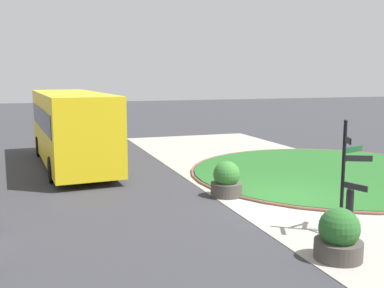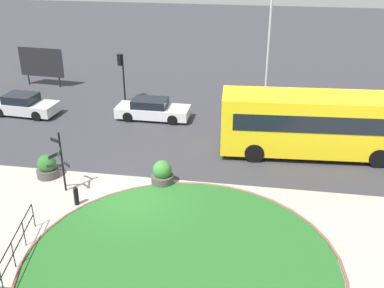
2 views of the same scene
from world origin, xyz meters
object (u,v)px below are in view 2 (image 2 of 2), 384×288
car_far_lane (152,110)px  traffic_light_near (121,67)px  planter_near_signpost (162,174)px  planter_kerbside (47,167)px  signpost_directional (60,160)px  bollard_foreground (76,196)px  car_near_lane (24,105)px  billboard_left (41,63)px  lamppost_tall (269,35)px  bus_yellow (315,124)px

car_far_lane → traffic_light_near: 4.54m
planter_near_signpost → planter_kerbside: (-5.62, -0.23, -0.02)m
signpost_directional → traffic_light_near: size_ratio=0.89×
traffic_light_near → planter_near_signpost: 12.41m
traffic_light_near → signpost_directional: bearing=106.0°
bollard_foreground → car_near_lane: 12.36m
billboard_left → bollard_foreground: bearing=-55.1°
traffic_light_near → planter_kerbside: 11.42m
planter_near_signpost → billboard_left: bearing=132.9°
traffic_light_near → planter_kerbside: traffic_light_near is taller
car_near_lane → bollard_foreground: bearing=-47.8°
lamppost_tall → planter_kerbside: lamppost_tall is taller
bus_yellow → car_near_lane: size_ratio=2.24×
traffic_light_near → bollard_foreground: bearing=109.9°
traffic_light_near → lamppost_tall: 10.13m
billboard_left → signpost_directional: bearing=-56.4°
car_far_lane → billboard_left: size_ratio=1.28×
car_far_lane → lamppost_tall: 8.82m
car_near_lane → billboard_left: size_ratio=1.22×
bollard_foreground → planter_near_signpost: bearing=35.9°
bollard_foreground → car_near_lane: size_ratio=0.20×
bus_yellow → lamppost_tall: lamppost_tall is taller
bus_yellow → traffic_light_near: traffic_light_near is taller
signpost_directional → bollard_foreground: (1.00, -0.96, -1.18)m
traffic_light_near → billboard_left: bearing=-6.9°
lamppost_tall → planter_near_signpost: bearing=-111.4°
car_far_lane → planter_near_signpost: 8.40m
bollard_foreground → traffic_light_near: size_ratio=0.27×
lamppost_tall → signpost_directional: bearing=-124.3°
car_near_lane → lamppost_tall: bearing=19.1°
planter_near_signpost → lamppost_tall: bearing=68.6°
car_far_lane → planter_near_signpost: size_ratio=3.83×
car_near_lane → signpost_directional: bearing=-48.8°
signpost_directional → car_near_lane: 11.03m
signpost_directional → car_near_lane: bearing=126.7°
car_near_lane → planter_kerbside: (5.23, -7.62, -0.11)m
signpost_directional → traffic_light_near: bearing=94.9°
car_near_lane → lamppost_tall: size_ratio=0.48×
car_near_lane → traffic_light_near: traffic_light_near is taller
lamppost_tall → car_far_lane: bearing=-154.0°
bus_yellow → car_far_lane: (-9.62, 3.58, -1.15)m
signpost_directional → traffic_light_near: traffic_light_near is taller
signpost_directional → lamppost_tall: (8.76, 12.83, 3.20)m
bus_yellow → traffic_light_near: (-12.50, 6.59, 0.67)m
lamppost_tall → car_near_lane: bearing=-165.3°
bollard_foreground → planter_near_signpost: 4.04m
signpost_directional → planter_near_signpost: 4.64m
bus_yellow → car_far_lane: bus_yellow is taller
billboard_left → planter_kerbside: size_ratio=3.09×
bollard_foreground → planter_kerbside: size_ratio=0.76×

